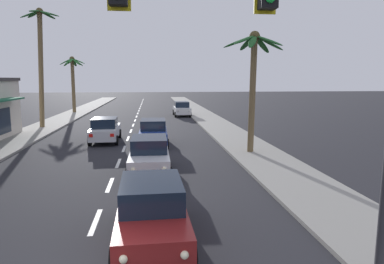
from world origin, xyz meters
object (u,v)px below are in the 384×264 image
sedan_third_in_queue (149,155)px  sedan_fifth_in_queue (153,132)px  sedan_oncoming_far (105,130)px  sedan_lead_at_stop_bar (152,212)px  palm_right_second (253,67)px  traffic_signal_mast (221,20)px  palm_left_third (41,51)px  sedan_parked_nearest_kerb (182,109)px  palm_left_farthest (73,75)px

sedan_third_in_queue → sedan_fifth_in_queue: size_ratio=1.00×
sedan_fifth_in_queue → sedan_oncoming_far: bearing=154.6°
sedan_lead_at_stop_bar → sedan_fifth_in_queue: bearing=89.5°
palm_right_second → sedan_oncoming_far: bearing=150.7°
sedan_fifth_in_queue → sedan_oncoming_far: size_ratio=1.00×
traffic_signal_mast → palm_right_second: traffic_signal_mast is taller
sedan_fifth_in_queue → palm_left_third: bearing=136.9°
sedan_third_in_queue → sedan_parked_nearest_kerb: same height
sedan_oncoming_far → sedan_parked_nearest_kerb: same height
sedan_fifth_in_queue → palm_right_second: size_ratio=0.64×
sedan_fifth_in_queue → sedan_oncoming_far: 3.67m
traffic_signal_mast → sedan_parked_nearest_kerb: size_ratio=2.44×
sedan_parked_nearest_kerb → sedan_fifth_in_queue: bearing=-100.9°
sedan_fifth_in_queue → sedan_parked_nearest_kerb: same height
sedan_third_in_queue → palm_left_third: size_ratio=0.43×
sedan_parked_nearest_kerb → palm_left_third: (-12.91, -9.05, 5.84)m
palm_left_third → palm_left_farthest: palm_left_third is taller
sedan_third_in_queue → sedan_parked_nearest_kerb: 25.13m
traffic_signal_mast → sedan_parked_nearest_kerb: traffic_signal_mast is taller
traffic_signal_mast → palm_left_third: size_ratio=1.06×
sedan_fifth_in_queue → palm_left_farthest: 25.11m
palm_left_farthest → palm_right_second: (15.56, -26.20, 0.11)m
sedan_parked_nearest_kerb → palm_left_third: palm_left_third is taller
traffic_signal_mast → sedan_third_in_queue: 10.50m
traffic_signal_mast → palm_left_farthest: bearing=105.9°
palm_left_third → palm_left_farthest: bearing=91.8°
sedan_oncoming_far → palm_left_farthest: (-6.57, 21.15, 4.02)m
sedan_parked_nearest_kerb → palm_left_farthest: 14.75m
traffic_signal_mast → sedan_oncoming_far: 19.01m
palm_right_second → sedan_fifth_in_queue: bearing=148.6°
sedan_third_in_queue → sedan_fifth_in_queue: bearing=88.2°
sedan_fifth_in_queue → palm_left_farthest: palm_left_farthest is taller
palm_left_third → palm_left_farthest: 14.01m
sedan_third_in_queue → sedan_oncoming_far: 9.09m
sedan_oncoming_far → traffic_signal_mast: bearing=-75.8°
traffic_signal_mast → palm_left_farthest: traffic_signal_mast is taller
sedan_lead_at_stop_bar → sedan_third_in_queue: size_ratio=1.00×
palm_left_third → palm_right_second: size_ratio=1.47×
traffic_signal_mast → sedan_lead_at_stop_bar: bearing=119.3°
sedan_third_in_queue → palm_right_second: size_ratio=0.64×
sedan_fifth_in_queue → sedan_parked_nearest_kerb: (3.45, 17.89, 0.00)m
sedan_oncoming_far → palm_left_farthest: bearing=107.2°
sedan_third_in_queue → palm_left_third: (-9.24, 15.81, 5.84)m
sedan_fifth_in_queue → traffic_signal_mast: bearing=-85.7°
sedan_lead_at_stop_bar → sedan_parked_nearest_kerb: bearing=83.6°
traffic_signal_mast → palm_right_second: bearing=70.9°
sedan_third_in_queue → palm_right_second: palm_right_second is taller
sedan_lead_at_stop_bar → palm_right_second: bearing=61.0°
sedan_lead_at_stop_bar → palm_left_farthest: palm_left_farthest is taller
traffic_signal_mast → sedan_third_in_queue: (-1.44, 9.35, -4.55)m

